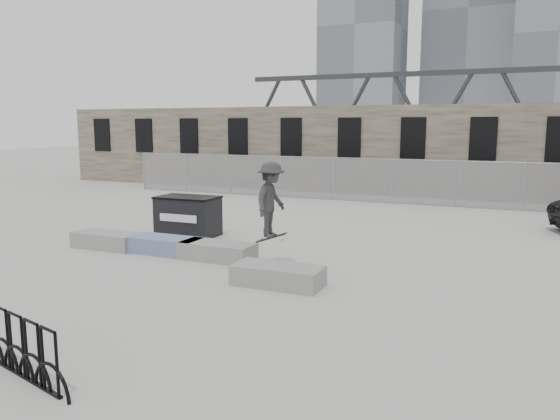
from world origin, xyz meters
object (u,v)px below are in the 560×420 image
(planter_far_left, at_px, (107,239))
(planter_center_left, at_px, (167,245))
(skateboarder, at_px, (271,200))
(planter_offset, at_px, (278,275))
(dumpster, at_px, (188,216))
(planter_center_right, at_px, (217,250))

(planter_far_left, distance_m, planter_center_left, 2.00)
(skateboarder, bearing_deg, planter_far_left, 90.94)
(planter_center_left, xyz_separation_m, planter_offset, (4.07, -1.56, 0.00))
(planter_far_left, bearing_deg, dumpster, 64.15)
(planter_center_left, xyz_separation_m, dumpster, (-0.82, 2.33, 0.40))
(planter_center_right, bearing_deg, dumpster, 135.98)
(skateboarder, bearing_deg, dumpster, 60.25)
(dumpster, distance_m, skateboarder, 4.93)
(planter_center_right, bearing_deg, planter_offset, -31.95)
(planter_far_left, bearing_deg, planter_center_left, 3.02)
(planter_center_left, xyz_separation_m, skateboarder, (3.28, -0.19, 1.47))
(planter_far_left, relative_size, planter_center_right, 1.00)
(planter_center_right, relative_size, dumpster, 1.02)
(planter_offset, bearing_deg, planter_center_right, 148.05)
(planter_center_left, relative_size, planter_center_right, 1.00)
(planter_far_left, height_order, planter_center_right, same)
(planter_far_left, relative_size, planter_offset, 1.00)
(planter_offset, bearing_deg, skateboarder, 120.07)
(planter_far_left, distance_m, dumpster, 2.74)
(planter_center_left, relative_size, planter_offset, 1.00)
(planter_far_left, xyz_separation_m, skateboarder, (5.28, -0.09, 1.47))
(planter_far_left, distance_m, planter_center_right, 3.64)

